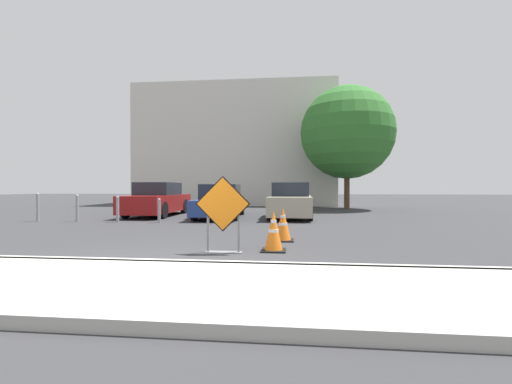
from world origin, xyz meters
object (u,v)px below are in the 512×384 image
object	(u,v)px
traffic_cone_nearest	(274,231)
bollard_fourth	(38,206)
parked_car_nearest	(158,200)
bollard_nearest	(159,210)
parked_car_second	(220,202)
bollard_third	(77,207)
parked_car_third	(291,201)
road_closed_sign	(223,211)
bollard_second	(118,208)
traffic_cone_second	(283,225)

from	to	relation	value
traffic_cone_nearest	bollard_fourth	distance (m)	10.58
parked_car_nearest	bollard_nearest	world-z (taller)	parked_car_nearest
bollard_nearest	bollard_fourth	xyz separation A→B (m)	(-4.79, 0.00, 0.10)
parked_car_second	bollard_third	xyz separation A→B (m)	(-4.95, -2.45, -0.11)
traffic_cone_nearest	bollard_third	xyz separation A→B (m)	(-7.66, 5.13, 0.14)
traffic_cone_nearest	bollard_nearest	size ratio (longest dim) A/B	0.93
bollard_nearest	parked_car_third	bearing A→B (deg)	29.45
parked_car_second	bollard_nearest	xyz separation A→B (m)	(-1.76, -2.45, -0.18)
road_closed_sign	bollard_second	distance (m)	7.47
traffic_cone_nearest	parked_car_second	world-z (taller)	parked_car_second
road_closed_sign	parked_car_third	bearing A→B (deg)	80.97
bollard_second	parked_car_second	bearing A→B (deg)	36.08
parked_car_third	bollard_third	xyz separation A→B (m)	(-7.98, -2.70, -0.14)
traffic_cone_second	bollard_second	distance (m)	7.28
parked_car_second	bollard_nearest	world-z (taller)	parked_car_second
parked_car_second	bollard_third	world-z (taller)	parked_car_second
bollard_nearest	bollard_second	bearing A→B (deg)	180.00
parked_car_nearest	parked_car_second	bearing A→B (deg)	169.53
parked_car_nearest	parked_car_third	world-z (taller)	parked_car_nearest
bollard_nearest	bollard_third	distance (m)	3.20
bollard_second	bollard_fourth	xyz separation A→B (m)	(-3.19, 0.00, 0.06)
bollard_nearest	parked_car_second	bearing A→B (deg)	54.27
bollard_nearest	road_closed_sign	bearing A→B (deg)	-57.42
traffic_cone_nearest	bollard_second	xyz separation A→B (m)	(-6.06, 5.13, 0.11)
bollard_second	bollard_third	size ratio (longest dim) A/B	0.95
traffic_cone_nearest	bollard_third	distance (m)	9.22
bollard_second	bollard_third	distance (m)	1.60
traffic_cone_second	bollard_second	world-z (taller)	bollard_second
parked_car_second	traffic_cone_nearest	bearing A→B (deg)	106.33
parked_car_second	bollard_fourth	distance (m)	6.99
parked_car_nearest	parked_car_third	distance (m)	6.05
parked_car_second	bollard_second	size ratio (longest dim) A/B	4.94
traffic_cone_nearest	bollard_second	size ratio (longest dim) A/B	0.85
parked_car_second	bollard_second	xyz separation A→B (m)	(-3.36, -2.45, -0.14)
parked_car_second	bollard_second	distance (m)	4.16
road_closed_sign	bollard_nearest	distance (m)	6.49
bollard_nearest	bollard_third	bearing A→B (deg)	180.00
parked_car_nearest	bollard_nearest	distance (m)	3.23
bollard_third	traffic_cone_nearest	bearing A→B (deg)	-33.84
parked_car_third	bollard_third	bearing A→B (deg)	20.17
road_closed_sign	bollard_third	xyz separation A→B (m)	(-6.68, 5.46, -0.30)
parked_car_nearest	traffic_cone_nearest	bearing A→B (deg)	124.43
traffic_cone_second	bollard_second	xyz separation A→B (m)	(-6.22, 3.79, 0.12)
road_closed_sign	parked_car_nearest	distance (m)	9.67
bollard_second	traffic_cone_second	bearing A→B (deg)	-31.39
traffic_cone_nearest	bollard_second	distance (m)	7.94
road_closed_sign	parked_car_nearest	xyz separation A→B (m)	(-4.75, 8.42, -0.13)
road_closed_sign	traffic_cone_second	xyz separation A→B (m)	(1.13, 1.67, -0.44)
bollard_fourth	parked_car_nearest	bearing A→B (deg)	39.97
traffic_cone_second	parked_car_second	xyz separation A→B (m)	(-2.86, 6.24, 0.26)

